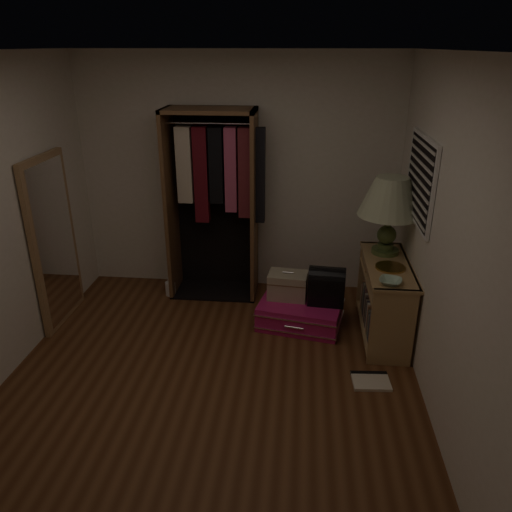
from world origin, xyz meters
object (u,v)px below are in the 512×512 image
open_wardrobe (216,189)px  floor_mirror (54,242)px  console_bookshelf (384,296)px  white_jug (170,288)px  black_bag (327,285)px  table_lamp (391,198)px  pink_suitcase (300,313)px  train_case (288,285)px

open_wardrobe → floor_mirror: size_ratio=1.21×
console_bookshelf → white_jug: 2.36m
open_wardrobe → black_bag: 1.56m
table_lamp → floor_mirror: bearing=-175.3°
pink_suitcase → white_jug: pink_suitcase is taller
floor_mirror → table_lamp: size_ratio=2.20×
floor_mirror → black_bag: 2.72m
white_jug → floor_mirror: bearing=-148.0°
black_bag → table_lamp: table_lamp is taller
console_bookshelf → table_lamp: table_lamp is taller
open_wardrobe → table_lamp: (1.74, -0.50, 0.09)m
console_bookshelf → open_wardrobe: open_wardrobe is taller
white_jug → pink_suitcase: bearing=-18.6°
pink_suitcase → table_lamp: 1.44m
pink_suitcase → table_lamp: bearing=22.5°
table_lamp → train_case: bearing=-175.6°
black_bag → white_jug: 1.83m
console_bookshelf → white_jug: (-2.28, 0.56, -0.31)m
console_bookshelf → floor_mirror: size_ratio=0.66×
train_case → pink_suitcase: bearing=-29.4°
floor_mirror → pink_suitcase: 2.55m
console_bookshelf → table_lamp: 0.94m
train_case → white_jug: 1.43m
console_bookshelf → table_lamp: bearing=88.6°
console_bookshelf → open_wardrobe: size_ratio=0.55×
console_bookshelf → open_wardrobe: bearing=157.3°
open_wardrobe → white_jug: bearing=-162.3°
open_wardrobe → table_lamp: 1.82m
console_bookshelf → pink_suitcase: (-0.80, 0.06, -0.27)m
table_lamp → white_jug: size_ratio=3.90×
open_wardrobe → train_case: open_wardrobe is taller
floor_mirror → white_jug: bearing=32.0°
pink_suitcase → train_case: size_ratio=2.20×
console_bookshelf → pink_suitcase: 0.84m
pink_suitcase → train_case: (-0.14, 0.09, 0.26)m
black_bag → white_jug: size_ratio=1.96×
console_bookshelf → pink_suitcase: console_bookshelf is taller
floor_mirror → table_lamp: bearing=4.7°
console_bookshelf → black_bag: 0.56m
console_bookshelf → black_bag: (-0.55, 0.07, 0.06)m
console_bookshelf → train_case: console_bookshelf is taller
open_wardrobe → pink_suitcase: 1.59m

